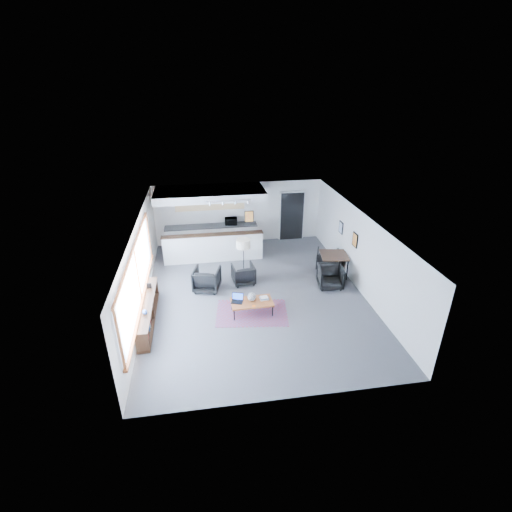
{
  "coord_description": "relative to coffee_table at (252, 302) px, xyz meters",
  "views": [
    {
      "loc": [
        -1.6,
        -10.38,
        6.44
      ],
      "look_at": [
        0.1,
        0.4,
        1.2
      ],
      "focal_mm": 26.0,
      "sensor_mm": 36.0,
      "label": 1
    }
  ],
  "objects": [
    {
      "name": "microwave",
      "position": [
        -0.11,
        5.21,
        0.72
      ],
      "size": [
        0.52,
        0.3,
        0.34
      ],
      "primitive_type": "imported",
      "rotation": [
        0.0,
        0.0,
        -0.05
      ],
      "color": "black",
      "rests_on": "kitchenette"
    },
    {
      "name": "track_light",
      "position": [
        -0.33,
        3.26,
        2.15
      ],
      "size": [
        1.6,
        0.07,
        0.15
      ],
      "color": "silver",
      "rests_on": "room"
    },
    {
      "name": "ceramic_pot",
      "position": [
        0.01,
        0.06,
        0.16
      ],
      "size": [
        0.25,
        0.25,
        0.25
      ],
      "rotation": [
        0.0,
        0.0,
        0.29
      ],
      "color": "gray",
      "rests_on": "coffee_table"
    },
    {
      "name": "room",
      "position": [
        0.26,
        1.06,
        0.92
      ],
      "size": [
        7.02,
        9.02,
        2.62
      ],
      "color": "#4C4C4F",
      "rests_on": "ground"
    },
    {
      "name": "doorway",
      "position": [
        2.56,
        5.48,
        0.7
      ],
      "size": [
        1.1,
        0.12,
        2.15
      ],
      "color": "black",
      "rests_on": "room"
    },
    {
      "name": "wall_art_lower",
      "position": [
        3.73,
        1.46,
        1.17
      ],
      "size": [
        0.03,
        0.38,
        0.48
      ],
      "color": "black",
      "rests_on": "room"
    },
    {
      "name": "wall_art_upper",
      "position": [
        3.73,
        2.76,
        1.12
      ],
      "size": [
        0.03,
        0.34,
        0.44
      ],
      "color": "black",
      "rests_on": "room"
    },
    {
      "name": "armchair_left",
      "position": [
        -1.28,
        1.62,
        0.05
      ],
      "size": [
        1.01,
        0.97,
        0.86
      ],
      "primitive_type": "imported",
      "rotation": [
        0.0,
        0.0,
        2.88
      ],
      "color": "black",
      "rests_on": "floor"
    },
    {
      "name": "dining_chair_near",
      "position": [
        2.87,
        1.16,
        -0.02
      ],
      "size": [
        0.77,
        0.73,
        0.71
      ],
      "primitive_type": "imported",
      "rotation": [
        0.0,
        0.0,
        -0.14
      ],
      "color": "black",
      "rests_on": "floor"
    },
    {
      "name": "coaster",
      "position": [
        0.02,
        -0.25,
        0.03
      ],
      "size": [
        0.12,
        0.12,
        0.01
      ],
      "rotation": [
        0.0,
        0.0,
        -0.41
      ],
      "color": "#E5590C",
      "rests_on": "coffee_table"
    },
    {
      "name": "console",
      "position": [
        -3.04,
        0.01,
        -0.05
      ],
      "size": [
        0.35,
        3.0,
        0.8
      ],
      "color": "#331E11",
      "rests_on": "floor"
    },
    {
      "name": "window",
      "position": [
        -3.2,
        0.16,
        1.08
      ],
      "size": [
        0.1,
        5.95,
        1.66
      ],
      "color": "#8CBFFF",
      "rests_on": "room"
    },
    {
      "name": "book_stack",
      "position": [
        0.39,
        0.08,
        0.07
      ],
      "size": [
        0.28,
        0.23,
        0.08
      ],
      "rotation": [
        0.0,
        0.0,
        0.07
      ],
      "color": "silver",
      "rests_on": "coffee_table"
    },
    {
      "name": "coffee_table",
      "position": [
        0.0,
        0.0,
        0.0
      ],
      "size": [
        1.27,
        0.71,
        0.41
      ],
      "rotation": [
        0.0,
        0.0,
        0.03
      ],
      "color": "brown",
      "rests_on": "floor"
    },
    {
      "name": "armchair_right",
      "position": [
        -0.02,
        1.87,
        -0.0
      ],
      "size": [
        0.81,
        0.76,
        0.75
      ],
      "primitive_type": "imported",
      "rotation": [
        0.0,
        0.0,
        3.26
      ],
      "color": "black",
      "rests_on": "floor"
    },
    {
      "name": "dining_chair_far",
      "position": [
        3.21,
        2.51,
        -0.04
      ],
      "size": [
        0.83,
        0.81,
        0.67
      ],
      "primitive_type": "imported",
      "rotation": [
        0.0,
        0.0,
        2.78
      ],
      "color": "black",
      "rests_on": "floor"
    },
    {
      "name": "kilim_rug",
      "position": [
        -0.0,
        -0.0,
        -0.37
      ],
      "size": [
        2.31,
        1.73,
        0.01
      ],
      "rotation": [
        0.0,
        0.0,
        -0.13
      ],
      "color": "#5D3048",
      "rests_on": "floor"
    },
    {
      "name": "kitchenette",
      "position": [
        -0.94,
        4.77,
        1.0
      ],
      "size": [
        4.2,
        1.96,
        2.6
      ],
      "color": "white",
      "rests_on": "floor"
    },
    {
      "name": "laptop",
      "position": [
        -0.42,
        0.09,
        0.1
      ],
      "size": [
        0.41,
        0.37,
        0.24
      ],
      "rotation": [
        0.0,
        0.0,
        -0.31
      ],
      "color": "black",
      "rests_on": "coffee_table"
    },
    {
      "name": "floor_lamp",
      "position": [
        0.0,
        1.91,
        1.04
      ],
      "size": [
        0.58,
        0.58,
        1.63
      ],
      "rotation": [
        0.0,
        0.0,
        0.27
      ],
      "color": "black",
      "rests_on": "floor"
    },
    {
      "name": "dining_table",
      "position": [
        3.26,
        1.99,
        0.35
      ],
      "size": [
        1.08,
        1.08,
        0.79
      ],
      "rotation": [
        0.0,
        0.0,
        -0.16
      ],
      "color": "#331E11",
      "rests_on": "floor"
    }
  ]
}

